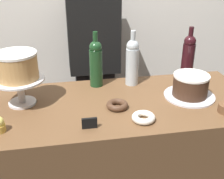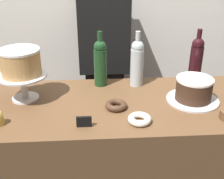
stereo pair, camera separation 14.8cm
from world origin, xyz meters
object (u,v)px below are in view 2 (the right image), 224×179
Objects in this scene: chocolate_round_cake at (194,89)px; donut_sugar at (140,119)px; wine_bottle_dark_red at (196,59)px; barista_figure at (104,70)px; cake_stand_pedestal at (23,82)px; wine_bottle_green at (100,62)px; white_layer_cake at (20,62)px; price_sign_chalkboard at (84,122)px; donut_chocolate at (116,105)px; wine_bottle_clear at (137,62)px.

donut_sugar is (-0.32, -0.19, -0.05)m from chocolate_round_cake.
barista_figure is (-0.54, 0.42, -0.23)m from wine_bottle_dark_red.
barista_figure is at bearing 141.72° from wine_bottle_dark_red.
cake_stand_pedestal is at bearing 154.80° from donut_sugar.
white_layer_cake is at bearing -158.91° from wine_bottle_green.
donut_chocolate is at bearing 45.49° from price_sign_chalkboard.
chocolate_round_cake is 0.38m from donut_sugar.
donut_sugar is at bearing -25.20° from cake_stand_pedestal.
price_sign_chalkboard is (-0.09, -0.45, -0.12)m from wine_bottle_green.
wine_bottle_dark_red reaches higher than donut_sugar.
white_layer_cake reaches higher than price_sign_chalkboard.
price_sign_chalkboard is (-0.26, -0.02, 0.01)m from donut_sugar.
wine_bottle_dark_red is at bearing 47.93° from donut_sugar.
cake_stand_pedestal is at bearing -167.07° from wine_bottle_clear.
wine_bottle_green is at bearing 21.09° from white_layer_cake.
wine_bottle_clear reaches higher than donut_chocolate.
donut_sugar is at bearing -148.57° from chocolate_round_cake.
wine_bottle_clear is 0.21m from wine_bottle_green.
price_sign_chalkboard is at bearing -134.51° from donut_chocolate.
white_layer_cake is at bearing 174.88° from chocolate_round_cake.
chocolate_round_cake is 0.59× the size of wine_bottle_clear.
chocolate_round_cake is 0.59× the size of wine_bottle_dark_red.
white_layer_cake is at bearing -170.03° from wine_bottle_dark_red.
white_layer_cake reaches higher than cake_stand_pedestal.
wine_bottle_clear and wine_bottle_dark_red have the same top height.
wine_bottle_green is 1.00× the size of wine_bottle_dark_red.
barista_figure is at bearing 81.86° from price_sign_chalkboard.
wine_bottle_dark_red is (0.99, 0.17, -0.07)m from white_layer_cake.
donut_chocolate is at bearing -15.37° from white_layer_cake.
wine_bottle_clear is at bearing 12.93° from cake_stand_pedestal.
white_layer_cake is 0.65m from wine_bottle_clear.
wine_bottle_green is at bearing 103.40° from donut_chocolate.
wine_bottle_dark_red is at bearing 35.25° from price_sign_chalkboard.
price_sign_chalkboard is at bearing -175.46° from donut_sugar.
wine_bottle_dark_red is at bearing 4.73° from wine_bottle_clear.
wine_bottle_clear is (0.63, 0.14, -0.07)m from white_layer_cake.
donut_sugar is (-0.04, -0.42, -0.13)m from wine_bottle_clear.
white_layer_cake is 0.54m from donut_chocolate.
chocolate_round_cake is 0.12× the size of barista_figure.
donut_chocolate is at bearing -87.51° from barista_figure.
wine_bottle_green is at bearing 78.86° from price_sign_chalkboard.
donut_chocolate is at bearing -148.68° from wine_bottle_dark_red.
wine_bottle_green is 0.48m from price_sign_chalkboard.
wine_bottle_clear is 2.91× the size of donut_chocolate.
cake_stand_pedestal is 0.79× the size of wine_bottle_green.
wine_bottle_green is at bearing 153.71° from chocolate_round_cake.
donut_sugar is 1.60× the size of price_sign_chalkboard.
wine_bottle_green is 0.57m from wine_bottle_dark_red.
wine_bottle_green is at bearing 111.29° from donut_sugar.
wine_bottle_green is 0.48m from donut_sugar.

